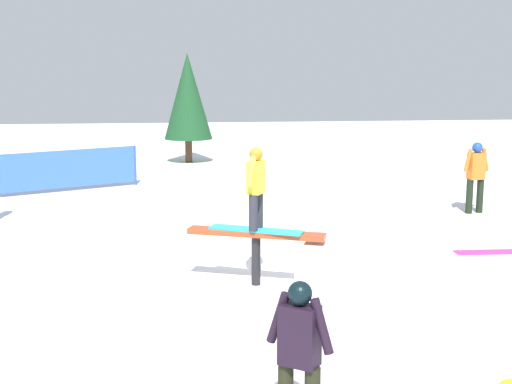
{
  "coord_description": "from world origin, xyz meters",
  "views": [
    {
      "loc": [
        1.16,
        10.47,
        3.37
      ],
      "look_at": [
        0.0,
        0.0,
        1.45
      ],
      "focal_mm": 50.0,
      "sensor_mm": 36.0,
      "label": 1
    }
  ],
  "objects_px": {
    "bystander_orange": "(476,174)",
    "loose_snowboard_white": "(66,232)",
    "rail_feature": "(256,240)",
    "bystander_black": "(299,350)",
    "loose_snowboard_magenta": "(493,252)",
    "main_rider_on_rail": "(256,191)",
    "pine_tree_far": "(188,96)"
  },
  "relations": [
    {
      "from": "bystander_orange",
      "to": "loose_snowboard_white",
      "type": "height_order",
      "value": "bystander_orange"
    },
    {
      "from": "rail_feature",
      "to": "bystander_orange",
      "type": "relative_size",
      "value": 1.3
    },
    {
      "from": "bystander_black",
      "to": "loose_snowboard_magenta",
      "type": "xyz_separation_m",
      "value": [
        -4.55,
        -5.9,
        -0.81
      ]
    },
    {
      "from": "main_rider_on_rail",
      "to": "loose_snowboard_white",
      "type": "distance_m",
      "value": 5.31
    },
    {
      "from": "bystander_orange",
      "to": "loose_snowboard_white",
      "type": "relative_size",
      "value": 1.29
    },
    {
      "from": "loose_snowboard_white",
      "to": "pine_tree_far",
      "type": "distance_m",
      "value": 10.55
    },
    {
      "from": "main_rider_on_rail",
      "to": "bystander_orange",
      "type": "bearing_deg",
      "value": -113.99
    },
    {
      "from": "bystander_black",
      "to": "loose_snowboard_magenta",
      "type": "distance_m",
      "value": 7.49
    },
    {
      "from": "main_rider_on_rail",
      "to": "loose_snowboard_white",
      "type": "height_order",
      "value": "main_rider_on_rail"
    },
    {
      "from": "bystander_orange",
      "to": "loose_snowboard_magenta",
      "type": "xyz_separation_m",
      "value": [
        1.07,
        3.34,
        -0.89
      ]
    },
    {
      "from": "loose_snowboard_magenta",
      "to": "loose_snowboard_white",
      "type": "xyz_separation_m",
      "value": [
        7.86,
        -2.41,
        0.0
      ]
    },
    {
      "from": "loose_snowboard_magenta",
      "to": "loose_snowboard_white",
      "type": "height_order",
      "value": "same"
    },
    {
      "from": "loose_snowboard_magenta",
      "to": "loose_snowboard_white",
      "type": "distance_m",
      "value": 8.22
    },
    {
      "from": "loose_snowboard_magenta",
      "to": "pine_tree_far",
      "type": "distance_m",
      "value": 13.62
    },
    {
      "from": "rail_feature",
      "to": "loose_snowboard_white",
      "type": "distance_m",
      "value": 5.16
    },
    {
      "from": "bystander_orange",
      "to": "bystander_black",
      "type": "xyz_separation_m",
      "value": [
        5.62,
        9.24,
        -0.08
      ]
    },
    {
      "from": "rail_feature",
      "to": "bystander_orange",
      "type": "bearing_deg",
      "value": -118.95
    },
    {
      "from": "bystander_black",
      "to": "loose_snowboard_white",
      "type": "distance_m",
      "value": 8.98
    },
    {
      "from": "loose_snowboard_magenta",
      "to": "pine_tree_far",
      "type": "relative_size",
      "value": 0.37
    },
    {
      "from": "bystander_orange",
      "to": "main_rider_on_rail",
      "type": "bearing_deg",
      "value": 27.72
    },
    {
      "from": "bystander_black",
      "to": "loose_snowboard_magenta",
      "type": "height_order",
      "value": "bystander_black"
    },
    {
      "from": "bystander_orange",
      "to": "pine_tree_far",
      "type": "height_order",
      "value": "pine_tree_far"
    },
    {
      "from": "bystander_orange",
      "to": "loose_snowboard_white",
      "type": "bearing_deg",
      "value": -6.93
    },
    {
      "from": "bystander_orange",
      "to": "loose_snowboard_magenta",
      "type": "bearing_deg",
      "value": 59.37
    },
    {
      "from": "loose_snowboard_white",
      "to": "bystander_orange",
      "type": "bearing_deg",
      "value": -65.91
    },
    {
      "from": "loose_snowboard_white",
      "to": "loose_snowboard_magenta",
      "type": "bearing_deg",
      "value": -88.91
    },
    {
      "from": "bystander_orange",
      "to": "bystander_black",
      "type": "distance_m",
      "value": 10.81
    },
    {
      "from": "pine_tree_far",
      "to": "rail_feature",
      "type": "bearing_deg",
      "value": 93.26
    },
    {
      "from": "rail_feature",
      "to": "main_rider_on_rail",
      "type": "xyz_separation_m",
      "value": [
        0.0,
        0.0,
        0.76
      ]
    },
    {
      "from": "rail_feature",
      "to": "bystander_black",
      "type": "xyz_separation_m",
      "value": [
        0.11,
        4.52,
        0.12
      ]
    },
    {
      "from": "loose_snowboard_white",
      "to": "rail_feature",
      "type": "bearing_deg",
      "value": -119.8
    },
    {
      "from": "rail_feature",
      "to": "bystander_black",
      "type": "relative_size",
      "value": 1.42
    }
  ]
}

